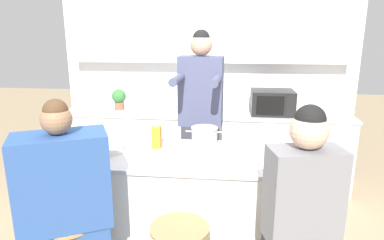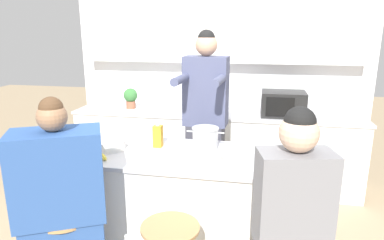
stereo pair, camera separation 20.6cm
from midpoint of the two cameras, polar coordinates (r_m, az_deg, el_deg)
The scene contains 13 objects.
wall_back at distance 4.24m, azimuth 5.95°, elevation 10.81°, with size 3.60×0.22×2.70m.
back_counter at distance 4.17m, azimuth 5.18°, elevation -4.65°, with size 3.35×0.63×0.90m.
kitchen_island at distance 2.80m, azimuth 1.89°, elevation -14.44°, with size 1.74×0.74×0.91m.
person_cooking at distance 3.19m, azimuth 4.10°, elevation -1.81°, with size 0.42×0.59×1.83m.
person_wrapped_blanket at distance 2.35m, azimuth -18.35°, elevation -15.19°, with size 0.60×0.49×1.46m.
cooking_pot at distance 2.73m, azimuth 4.40°, elevation -2.99°, with size 0.30×0.21×0.17m.
fruit_bowl at distance 2.75m, azimuth -11.38°, elevation -4.14°, with size 0.23×0.23×0.07m.
mixing_bowl_steel at distance 2.43m, azimuth 4.98°, elevation -6.43°, with size 0.22×0.22×0.08m.
coffee_cup_near at distance 2.57m, azimuth 8.01°, elevation -5.17°, with size 0.12×0.09×0.09m.
banana_bunch at distance 2.55m, azimuth -12.87°, elevation -6.08°, with size 0.14×0.10×0.05m.
juice_carton at distance 2.75m, azimuth -3.58°, elevation -2.70°, with size 0.07×0.07×0.19m.
microwave at distance 3.98m, azimuth 16.39°, elevation 2.62°, with size 0.48×0.38×0.27m.
potted_plant at distance 4.24m, azimuth -8.84°, elevation 3.80°, with size 0.17×0.17×0.25m.
Camera 2 is at (0.48, -2.40, 1.82)m, focal length 32.00 mm.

